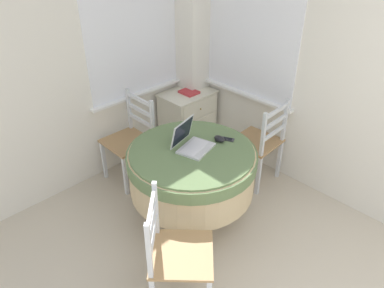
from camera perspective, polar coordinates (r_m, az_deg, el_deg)
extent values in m
cube|color=white|center=(3.45, -25.08, 9.35)|extent=(4.01, 0.06, 2.55)
cube|color=white|center=(3.87, -9.05, 17.52)|extent=(1.10, 0.01, 1.42)
cube|color=white|center=(4.08, -7.95, 7.62)|extent=(1.18, 0.07, 0.02)
cube|color=white|center=(3.86, 9.14, 17.48)|extent=(0.01, 1.10, 1.42)
cube|color=white|center=(4.08, 8.02, 7.57)|extent=(0.07, 1.18, 0.02)
cube|color=white|center=(4.26, 0.08, 16.21)|extent=(0.28, 0.28, 2.55)
cylinder|color=#4C3D2D|center=(3.57, -0.03, -10.60)|extent=(0.36, 0.36, 0.03)
cylinder|color=#4C3D2D|center=(3.34, -0.03, -6.13)|extent=(0.11, 0.11, 0.68)
cylinder|color=#CCB284|center=(3.26, -0.03, -4.14)|extent=(1.08, 1.08, 0.39)
cylinder|color=#607A4C|center=(3.18, -0.03, -2.08)|extent=(1.11, 1.11, 0.11)
cylinder|color=#607A4C|center=(3.14, -0.03, -1.15)|extent=(1.05, 1.05, 0.02)
cube|color=silver|center=(3.15, 0.62, -0.65)|extent=(0.34, 0.29, 0.02)
cube|color=silver|center=(3.15, 0.39, -0.42)|extent=(0.29, 0.20, 0.00)
cube|color=silver|center=(3.15, -1.52, 1.87)|extent=(0.30, 0.13, 0.22)
cube|color=black|center=(3.15, -1.43, 1.86)|extent=(0.27, 0.11, 0.19)
ellipsoid|color=black|center=(3.26, 4.18, 0.80)|extent=(0.07, 0.10, 0.05)
cube|color=#2D2D33|center=(3.30, 5.46, 0.73)|extent=(0.09, 0.12, 0.01)
cube|color=black|center=(3.29, 5.47, 0.82)|extent=(0.07, 0.09, 0.00)
cube|color=#A87F51|center=(3.83, -9.83, 0.37)|extent=(0.43, 0.44, 0.02)
cube|color=silver|center=(4.02, -13.28, -2.37)|extent=(0.03, 0.03, 0.44)
cube|color=silver|center=(3.74, -10.11, -4.81)|extent=(0.03, 0.03, 0.44)
cube|color=silver|center=(4.18, -9.00, -0.41)|extent=(0.03, 0.03, 0.44)
cube|color=silver|center=(3.91, -5.66, -2.60)|extent=(0.03, 0.03, 0.44)
cube|color=silver|center=(3.95, -9.56, 5.32)|extent=(0.03, 0.03, 0.45)
cube|color=silver|center=(3.67, -6.05, 3.41)|extent=(0.03, 0.03, 0.45)
cube|color=silver|center=(3.73, -8.06, 6.73)|extent=(0.03, 0.39, 0.04)
cube|color=silver|center=(3.78, -7.93, 5.12)|extent=(0.03, 0.39, 0.04)
cube|color=silver|center=(3.84, -7.80, 3.57)|extent=(0.03, 0.39, 0.04)
cube|color=#A87F51|center=(3.83, 9.71, 0.40)|extent=(0.46, 0.45, 0.02)
cube|color=silver|center=(4.18, 8.80, -0.38)|extent=(0.04, 0.04, 0.44)
cube|color=silver|center=(3.91, 5.57, -2.63)|extent=(0.04, 0.04, 0.44)
cube|color=silver|center=(4.03, 13.14, -2.28)|extent=(0.04, 0.04, 0.44)
cube|color=silver|center=(3.75, 10.09, -4.77)|extent=(0.04, 0.04, 0.44)
cube|color=silver|center=(3.79, 13.99, 3.57)|extent=(0.03, 0.03, 0.45)
cube|color=silver|center=(3.49, 10.80, 1.38)|extent=(0.03, 0.03, 0.45)
cube|color=silver|center=(3.56, 12.78, 4.92)|extent=(0.39, 0.04, 0.04)
cube|color=silver|center=(3.61, 12.56, 3.26)|extent=(0.39, 0.04, 0.04)
cube|color=silver|center=(3.67, 12.35, 1.66)|extent=(0.39, 0.04, 0.04)
cube|color=#A87F51|center=(2.65, -1.56, -16.41)|extent=(0.61, 0.61, 0.02)
cube|color=silver|center=(2.95, 2.47, -16.65)|extent=(0.05, 0.05, 0.44)
cube|color=silver|center=(2.96, -5.06, -16.46)|extent=(0.05, 0.05, 0.44)
cube|color=silver|center=(2.36, -6.58, -15.96)|extent=(0.05, 0.05, 0.45)
cube|color=silver|center=(2.63, -5.54, -9.71)|extent=(0.05, 0.05, 0.45)
cube|color=silver|center=(2.38, -6.26, -9.72)|extent=(0.29, 0.29, 0.04)
cube|color=silver|center=(2.45, -6.10, -11.76)|extent=(0.29, 0.29, 0.04)
cube|color=silver|center=(2.54, -5.94, -13.67)|extent=(0.29, 0.29, 0.04)
cube|color=silver|center=(4.42, -0.71, 3.66)|extent=(0.57, 0.41, 0.67)
cube|color=silver|center=(4.27, -0.74, 7.72)|extent=(0.60, 0.43, 0.02)
cube|color=white|center=(4.19, 1.25, 5.39)|extent=(0.50, 0.01, 0.19)
sphere|color=olive|center=(4.18, 1.33, 5.35)|extent=(0.02, 0.02, 0.02)
cube|color=white|center=(4.29, 1.22, 2.73)|extent=(0.50, 0.01, 0.19)
sphere|color=olive|center=(4.29, 1.29, 2.69)|extent=(0.02, 0.02, 0.02)
cube|color=white|center=(4.41, 1.18, 0.20)|extent=(0.50, 0.01, 0.19)
sphere|color=olive|center=(4.40, 1.26, 0.16)|extent=(0.02, 0.02, 0.02)
cube|color=#BC3338|center=(4.25, -0.45, 7.92)|extent=(0.17, 0.19, 0.02)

